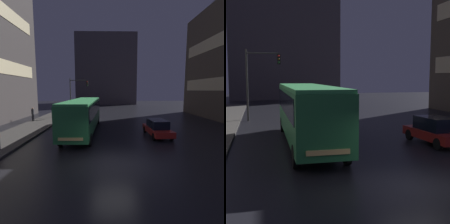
# 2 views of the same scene
# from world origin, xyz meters

# --- Properties ---
(ground_plane) EXTENTS (120.00, 120.00, 0.00)m
(ground_plane) POSITION_xyz_m (0.00, 0.00, 0.00)
(ground_plane) COLOR black
(building_far_backdrop) EXTENTS (18.07, 12.00, 20.81)m
(building_far_backdrop) POSITION_xyz_m (-0.91, 47.96, 10.40)
(building_far_backdrop) COLOR #423D47
(building_far_backdrop) RESTS_ON ground
(bus_near) EXTENTS (2.66, 11.78, 3.32)m
(bus_near) POSITION_xyz_m (-2.83, 7.79, 2.05)
(bus_near) COLOR #236B38
(bus_near) RESTS_ON ground
(car_taxi) EXTENTS (1.98, 4.33, 1.54)m
(car_taxi) POSITION_xyz_m (4.25, 6.21, 0.78)
(car_taxi) COLOR maroon
(car_taxi) RESTS_ON ground
(traffic_light_main) EXTENTS (2.93, 0.35, 6.12)m
(traffic_light_main) POSITION_xyz_m (-5.38, 18.40, 4.12)
(traffic_light_main) COLOR #2D2D2D
(traffic_light_main) RESTS_ON ground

